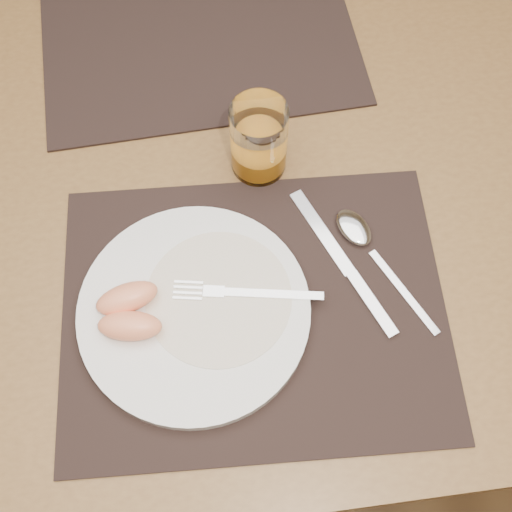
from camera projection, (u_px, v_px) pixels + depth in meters
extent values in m
plane|color=brown|center=(237.00, 333.00, 1.53)|extent=(5.00, 5.00, 0.00)
cube|color=brown|center=(222.00, 165.00, 0.87)|extent=(1.40, 0.90, 0.04)
cylinder|color=brown|center=(496.00, 86.00, 1.39)|extent=(0.06, 0.06, 0.71)
cube|color=black|center=(254.00, 310.00, 0.76)|extent=(0.47, 0.37, 0.00)
cube|color=black|center=(198.00, 31.00, 0.94)|extent=(0.47, 0.37, 0.00)
cylinder|color=white|center=(194.00, 311.00, 0.74)|extent=(0.27, 0.27, 0.02)
cylinder|color=white|center=(219.00, 297.00, 0.74)|extent=(0.17, 0.17, 0.00)
cube|color=silver|center=(274.00, 294.00, 0.74)|extent=(0.11, 0.03, 0.00)
cube|color=silver|center=(214.00, 292.00, 0.74)|extent=(0.03, 0.02, 0.00)
cube|color=silver|center=(188.00, 290.00, 0.74)|extent=(0.04, 0.03, 0.00)
cube|color=silver|center=(322.00, 232.00, 0.79)|extent=(0.06, 0.13, 0.00)
cube|color=silver|center=(372.00, 304.00, 0.75)|extent=(0.05, 0.09, 0.01)
cube|color=silver|center=(403.00, 292.00, 0.76)|extent=(0.06, 0.12, 0.00)
ellipsoid|color=silver|center=(354.00, 227.00, 0.79)|extent=(0.06, 0.07, 0.01)
cylinder|color=white|center=(259.00, 140.00, 0.79)|extent=(0.07, 0.07, 0.11)
cylinder|color=orange|center=(259.00, 155.00, 0.82)|extent=(0.06, 0.06, 0.03)
ellipsoid|color=#FF9968|center=(130.00, 326.00, 0.71)|extent=(0.08, 0.04, 0.03)
ellipsoid|color=#FF9968|center=(127.00, 298.00, 0.73)|extent=(0.08, 0.05, 0.03)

